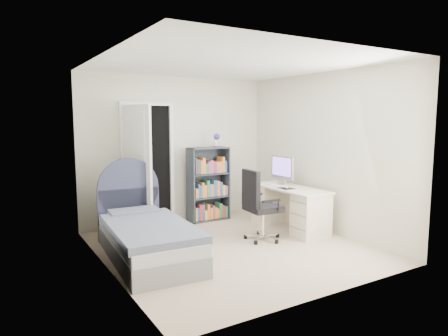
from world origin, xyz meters
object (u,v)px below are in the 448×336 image
nightstand (120,209)px  floor_lamp (147,194)px  bookcase (209,187)px  desk (289,206)px  bed (146,236)px  office_chair (258,202)px

nightstand → floor_lamp: floor_lamp is taller
nightstand → bookcase: size_ratio=0.41×
nightstand → desk: size_ratio=0.44×
bed → office_chair: bearing=-6.1°
bookcase → floor_lamp: bearing=-172.5°
bed → floor_lamp: (0.42, 1.11, 0.33)m
desk → bookcase: bearing=124.3°
nightstand → bookcase: (1.62, 0.12, 0.17)m
bookcase → desk: bearing=-55.7°
office_chair → bookcase: bearing=91.4°
office_chair → desk: bearing=16.8°
floor_lamp → bookcase: 1.21m
bookcase → desk: 1.47m
office_chair → bed: bearing=173.9°
desk → bed: bearing=-178.5°
nightstand → floor_lamp: bearing=-5.2°
floor_lamp → desk: (2.02, -1.04, -0.23)m
nightstand → floor_lamp: size_ratio=0.42×
bed → bookcase: 2.07m
bed → desk: bed is taller
nightstand → office_chair: (1.65, -1.32, 0.16)m
floor_lamp → nightstand: bearing=174.8°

